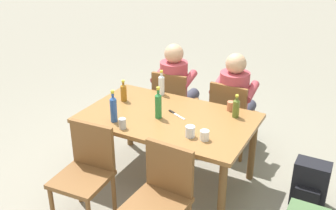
{
  "coord_description": "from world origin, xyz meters",
  "views": [
    {
      "loc": [
        1.61,
        -3.01,
        2.43
      ],
      "look_at": [
        0.0,
        0.0,
        0.85
      ],
      "focal_mm": 42.58,
      "sensor_mm": 36.0,
      "label": 1
    }
  ],
  "objects_px": {
    "cup_glass": "(190,131)",
    "person_in_white_shirt": "(177,85)",
    "chair_far_left": "(173,101)",
    "person_in_plaid_shirt": "(236,97)",
    "bottle_blue": "(114,108)",
    "cup_white": "(204,135)",
    "chair_near_left": "(86,169)",
    "backpack_by_near_side": "(310,185)",
    "bottle_olive": "(236,108)",
    "bottle_clear": "(161,84)",
    "chair_far_right": "(231,114)",
    "chair_near_right": "(162,194)",
    "bottle_amber": "(124,92)",
    "dining_table": "(168,124)",
    "bottle_green": "(158,105)",
    "cup_steel": "(122,124)",
    "table_knife": "(176,114)",
    "cup_terracotta": "(231,106)"
  },
  "relations": [
    {
      "from": "cup_glass",
      "to": "person_in_white_shirt",
      "type": "bearing_deg",
      "value": 121.76
    },
    {
      "from": "chair_far_left",
      "to": "person_in_plaid_shirt",
      "type": "relative_size",
      "value": 0.74
    },
    {
      "from": "cup_glass",
      "to": "bottle_blue",
      "type": "bearing_deg",
      "value": -174.62
    },
    {
      "from": "person_in_white_shirt",
      "to": "cup_white",
      "type": "xyz_separation_m",
      "value": [
        0.85,
        -1.16,
        0.12
      ]
    },
    {
      "from": "chair_near_left",
      "to": "person_in_white_shirt",
      "type": "bearing_deg",
      "value": 89.83
    },
    {
      "from": "cup_white",
      "to": "cup_glass",
      "type": "relative_size",
      "value": 0.89
    },
    {
      "from": "person_in_white_shirt",
      "to": "backpack_by_near_side",
      "type": "height_order",
      "value": "person_in_white_shirt"
    },
    {
      "from": "bottle_olive",
      "to": "cup_white",
      "type": "height_order",
      "value": "bottle_olive"
    },
    {
      "from": "bottle_clear",
      "to": "person_in_plaid_shirt",
      "type": "bearing_deg",
      "value": 34.71
    },
    {
      "from": "chair_far_right",
      "to": "person_in_plaid_shirt",
      "type": "distance_m",
      "value": 0.2
    },
    {
      "from": "chair_near_right",
      "to": "cup_glass",
      "type": "bearing_deg",
      "value": 91.8
    },
    {
      "from": "chair_near_left",
      "to": "chair_near_right",
      "type": "bearing_deg",
      "value": 0.01
    },
    {
      "from": "chair_near_left",
      "to": "bottle_amber",
      "type": "height_order",
      "value": "bottle_amber"
    },
    {
      "from": "dining_table",
      "to": "chair_near_right",
      "type": "bearing_deg",
      "value": -65.12
    },
    {
      "from": "chair_far_right",
      "to": "cup_white",
      "type": "height_order",
      "value": "chair_far_right"
    },
    {
      "from": "bottle_amber",
      "to": "bottle_olive",
      "type": "relative_size",
      "value": 1.0
    },
    {
      "from": "bottle_amber",
      "to": "backpack_by_near_side",
      "type": "xyz_separation_m",
      "value": [
        1.92,
        0.16,
        -0.61
      ]
    },
    {
      "from": "bottle_green",
      "to": "cup_steel",
      "type": "distance_m",
      "value": 0.39
    },
    {
      "from": "cup_glass",
      "to": "table_knife",
      "type": "distance_m",
      "value": 0.45
    },
    {
      "from": "chair_far_left",
      "to": "cup_white",
      "type": "bearing_deg",
      "value": -51.1
    },
    {
      "from": "chair_near_right",
      "to": "cup_steel",
      "type": "relative_size",
      "value": 9.01
    },
    {
      "from": "cup_steel",
      "to": "cup_white",
      "type": "distance_m",
      "value": 0.75
    },
    {
      "from": "chair_near_right",
      "to": "cup_steel",
      "type": "xyz_separation_m",
      "value": [
        -0.62,
        0.39,
        0.29
      ]
    },
    {
      "from": "chair_near_right",
      "to": "cup_steel",
      "type": "distance_m",
      "value": 0.79
    },
    {
      "from": "cup_glass",
      "to": "table_knife",
      "type": "height_order",
      "value": "cup_glass"
    },
    {
      "from": "person_in_white_shirt",
      "to": "bottle_green",
      "type": "bearing_deg",
      "value": -72.98
    },
    {
      "from": "person_in_white_shirt",
      "to": "cup_glass",
      "type": "distance_m",
      "value": 1.38
    },
    {
      "from": "chair_far_left",
      "to": "bottle_green",
      "type": "relative_size",
      "value": 2.78
    },
    {
      "from": "bottle_blue",
      "to": "backpack_by_near_side",
      "type": "bearing_deg",
      "value": 18.75
    },
    {
      "from": "dining_table",
      "to": "bottle_blue",
      "type": "distance_m",
      "value": 0.56
    },
    {
      "from": "bottle_olive",
      "to": "table_knife",
      "type": "bearing_deg",
      "value": -156.87
    },
    {
      "from": "person_in_white_shirt",
      "to": "bottle_clear",
      "type": "distance_m",
      "value": 0.51
    },
    {
      "from": "chair_near_right",
      "to": "cup_white",
      "type": "distance_m",
      "value": 0.63
    },
    {
      "from": "cup_steel",
      "to": "backpack_by_near_side",
      "type": "relative_size",
      "value": 0.21
    },
    {
      "from": "bottle_amber",
      "to": "bottle_green",
      "type": "bearing_deg",
      "value": -18.59
    },
    {
      "from": "dining_table",
      "to": "chair_near_left",
      "type": "bearing_deg",
      "value": -114.97
    },
    {
      "from": "chair_far_left",
      "to": "table_knife",
      "type": "height_order",
      "value": "chair_far_left"
    },
    {
      "from": "person_in_plaid_shirt",
      "to": "bottle_amber",
      "type": "distance_m",
      "value": 1.25
    },
    {
      "from": "chair_near_left",
      "to": "chair_near_right",
      "type": "height_order",
      "value": "same"
    },
    {
      "from": "chair_far_right",
      "to": "cup_terracotta",
      "type": "bearing_deg",
      "value": -73.11
    },
    {
      "from": "chair_far_right",
      "to": "bottle_blue",
      "type": "relative_size",
      "value": 2.79
    },
    {
      "from": "cup_steel",
      "to": "cup_glass",
      "type": "relative_size",
      "value": 0.97
    },
    {
      "from": "bottle_clear",
      "to": "table_knife",
      "type": "relative_size",
      "value": 1.21
    },
    {
      "from": "bottle_green",
      "to": "cup_steel",
      "type": "xyz_separation_m",
      "value": [
        -0.18,
        -0.34,
        -0.09
      ]
    },
    {
      "from": "chair_far_left",
      "to": "bottle_blue",
      "type": "relative_size",
      "value": 2.79
    },
    {
      "from": "chair_near_left",
      "to": "cup_white",
      "type": "xyz_separation_m",
      "value": [
        0.86,
        0.55,
        0.28
      ]
    },
    {
      "from": "chair_far_left",
      "to": "bottle_amber",
      "type": "distance_m",
      "value": 0.8
    },
    {
      "from": "chair_near_left",
      "to": "dining_table",
      "type": "bearing_deg",
      "value": 65.03
    },
    {
      "from": "bottle_amber",
      "to": "bottle_green",
      "type": "height_order",
      "value": "bottle_green"
    },
    {
      "from": "dining_table",
      "to": "bottle_green",
      "type": "xyz_separation_m",
      "value": [
        -0.07,
        -0.06,
        0.22
      ]
    }
  ]
}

